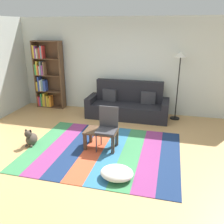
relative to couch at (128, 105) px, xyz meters
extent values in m
plane|color=tan|center=(-0.07, -2.02, -0.34)|extent=(14.00, 14.00, 0.00)
cube|color=silver|center=(-0.07, 0.53, 1.01)|extent=(6.80, 0.10, 2.70)
cube|color=#387F4C|center=(-1.49, -2.09, -0.33)|extent=(0.39, 2.43, 0.01)
cube|color=#843370|center=(-1.10, -2.09, -0.33)|extent=(0.39, 2.43, 0.01)
cube|color=navy|center=(-0.71, -2.09, -0.33)|extent=(0.39, 2.43, 0.01)
cube|color=#C64C2D|center=(-0.32, -2.09, -0.33)|extent=(0.39, 2.43, 0.01)
cube|color=teal|center=(0.06, -2.09, -0.33)|extent=(0.39, 2.43, 0.01)
cube|color=#387F4C|center=(0.45, -2.09, -0.33)|extent=(0.39, 2.43, 0.01)
cube|color=#843370|center=(0.84, -2.09, -0.33)|extent=(0.39, 2.43, 0.01)
cube|color=navy|center=(1.23, -2.09, -0.33)|extent=(0.39, 2.43, 0.01)
cube|color=black|center=(0.00, -0.07, -0.14)|extent=(1.90, 0.80, 0.40)
cube|color=black|center=(0.00, 0.23, 0.36)|extent=(1.90, 0.20, 0.60)
cube|color=black|center=(-1.04, -0.07, -0.06)|extent=(0.18, 0.80, 0.56)
cube|color=black|center=(1.04, -0.07, -0.06)|extent=(0.18, 0.80, 0.56)
cube|color=#333338|center=(-0.55, 0.11, 0.22)|extent=(0.42, 0.19, 0.36)
cube|color=#333338|center=(0.55, 0.11, 0.22)|extent=(0.42, 0.19, 0.36)
cube|color=brown|center=(-2.96, 0.28, 0.68)|extent=(0.04, 0.28, 2.04)
cube|color=brown|center=(-2.09, 0.28, 0.68)|extent=(0.04, 0.28, 2.04)
cube|color=brown|center=(-2.52, 0.41, 0.68)|extent=(0.90, 0.01, 2.04)
cube|color=brown|center=(-2.52, 0.28, -0.32)|extent=(0.86, 0.28, 0.02)
cube|color=brown|center=(-2.52, 0.28, 0.18)|extent=(0.86, 0.28, 0.02)
cube|color=brown|center=(-2.52, 0.28, 0.68)|extent=(0.86, 0.28, 0.02)
cube|color=brown|center=(-2.52, 0.28, 1.19)|extent=(0.86, 0.28, 0.02)
cube|color=brown|center=(-2.52, 0.28, 1.69)|extent=(0.86, 0.28, 0.02)
cube|color=red|center=(-2.91, 0.27, -0.15)|extent=(0.05, 0.25, 0.31)
cube|color=purple|center=(-2.86, 0.25, -0.17)|extent=(0.05, 0.20, 0.29)
cube|color=green|center=(-2.81, 0.27, -0.11)|extent=(0.04, 0.25, 0.40)
cube|color=gold|center=(-2.77, 0.23, -0.15)|extent=(0.03, 0.16, 0.32)
cube|color=gold|center=(-2.72, 0.27, -0.10)|extent=(0.05, 0.24, 0.42)
cube|color=#8C6647|center=(-2.67, 0.24, -0.15)|extent=(0.03, 0.19, 0.31)
cube|color=gold|center=(-2.61, 0.25, -0.14)|extent=(0.05, 0.20, 0.34)
cube|color=gold|center=(-2.56, 0.23, -0.16)|extent=(0.04, 0.17, 0.29)
cube|color=orange|center=(-2.51, 0.24, -0.13)|extent=(0.05, 0.18, 0.35)
cube|color=gold|center=(-2.91, 0.25, 0.33)|extent=(0.05, 0.20, 0.28)
cube|color=#334CB2|center=(-2.86, 0.27, 0.41)|extent=(0.04, 0.25, 0.44)
cube|color=silver|center=(-2.80, 0.27, 0.36)|extent=(0.05, 0.24, 0.33)
cube|color=#668C99|center=(-2.74, 0.24, 0.37)|extent=(0.05, 0.19, 0.36)
cube|color=#334CB2|center=(-2.68, 0.26, 0.36)|extent=(0.04, 0.22, 0.34)
cube|color=#334CB2|center=(-2.64, 0.23, 0.36)|extent=(0.04, 0.17, 0.33)
cube|color=green|center=(-2.91, 0.26, 0.85)|extent=(0.05, 0.23, 0.32)
cube|color=gold|center=(-2.86, 0.24, 0.90)|extent=(0.05, 0.18, 0.42)
cube|color=red|center=(-2.82, 0.26, 0.84)|extent=(0.03, 0.22, 0.29)
cube|color=silver|center=(-2.78, 0.24, 0.83)|extent=(0.03, 0.19, 0.27)
cube|color=#668C99|center=(-2.74, 0.25, 0.90)|extent=(0.03, 0.21, 0.41)
cube|color=purple|center=(-2.69, 0.24, 0.84)|extent=(0.05, 0.18, 0.30)
cube|color=#8C6647|center=(-2.63, 0.23, 0.90)|extent=(0.03, 0.16, 0.40)
cube|color=gold|center=(-2.91, 0.27, 1.38)|extent=(0.05, 0.24, 0.38)
cube|color=purple|center=(-2.86, 0.23, 1.37)|extent=(0.03, 0.16, 0.36)
cube|color=silver|center=(-2.82, 0.24, 1.34)|extent=(0.04, 0.18, 0.28)
cube|color=#8C6647|center=(-2.77, 0.25, 1.34)|extent=(0.04, 0.21, 0.29)
cube|color=red|center=(-2.72, 0.24, 1.35)|extent=(0.04, 0.18, 0.32)
cube|color=#668C99|center=(-2.66, 0.25, 1.38)|extent=(0.05, 0.21, 0.37)
cube|color=red|center=(-2.62, 0.23, 1.38)|extent=(0.03, 0.17, 0.37)
cube|color=#513826|center=(-0.20, -1.97, 0.05)|extent=(0.67, 0.44, 0.04)
cube|color=#513826|center=(-0.50, -2.15, -0.15)|extent=(0.06, 0.06, 0.35)
cube|color=#513826|center=(0.10, -2.15, -0.15)|extent=(0.06, 0.06, 0.35)
cube|color=#513826|center=(-0.50, -1.79, -0.15)|extent=(0.06, 0.06, 0.35)
cube|color=#513826|center=(0.10, -1.79, -0.15)|extent=(0.06, 0.06, 0.35)
ellipsoid|color=white|center=(0.36, -2.94, -0.23)|extent=(0.56, 0.47, 0.19)
ellipsoid|color=#473D33|center=(-1.71, -2.20, -0.21)|extent=(0.22, 0.30, 0.26)
sphere|color=#473D33|center=(-1.71, -2.30, -0.03)|extent=(0.15, 0.15, 0.15)
ellipsoid|color=black|center=(-1.71, -2.36, -0.04)|extent=(0.06, 0.07, 0.05)
ellipsoid|color=black|center=(-1.76, -2.28, 0.02)|extent=(0.05, 0.04, 0.08)
ellipsoid|color=black|center=(-1.65, -2.28, 0.02)|extent=(0.05, 0.04, 0.08)
sphere|color=#473D33|center=(-1.77, -2.33, -0.31)|extent=(0.06, 0.06, 0.06)
sphere|color=#473D33|center=(-1.65, -2.33, -0.31)|extent=(0.06, 0.06, 0.06)
cylinder|color=black|center=(1.32, 0.16, -0.32)|extent=(0.26, 0.26, 0.02)
cylinder|color=black|center=(1.32, 0.16, 0.52)|extent=(0.03, 0.03, 1.67)
cone|color=white|center=(1.32, 0.16, 1.43)|extent=(0.32, 0.32, 0.14)
cube|color=black|center=(-0.10, -1.97, 0.07)|extent=(0.05, 0.15, 0.02)
cube|color=#38383D|center=(-0.07, -2.02, 0.10)|extent=(0.40, 0.40, 0.03)
cube|color=#38383D|center=(-0.07, -1.84, 0.34)|extent=(0.40, 0.03, 0.44)
cylinder|color=#38383D|center=(-0.24, -2.19, -0.12)|extent=(0.02, 0.02, 0.42)
cylinder|color=#38383D|center=(0.10, -2.19, -0.12)|extent=(0.02, 0.02, 0.42)
cylinder|color=#38383D|center=(-0.24, -1.85, -0.12)|extent=(0.02, 0.02, 0.42)
cylinder|color=#38383D|center=(0.10, -1.85, -0.12)|extent=(0.02, 0.02, 0.42)
camera|label=1|loc=(1.11, -6.26, 2.10)|focal=37.98mm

